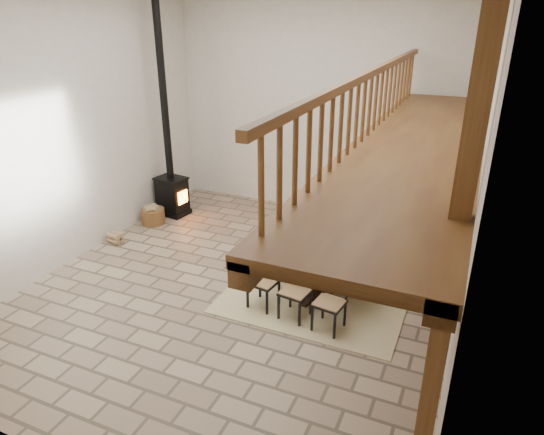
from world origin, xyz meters
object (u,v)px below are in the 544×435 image
at_px(dining_table, 318,275).
at_px(log_stack, 115,238).
at_px(wood_stove, 170,169).
at_px(log_basket, 153,215).

bearing_deg(dining_table, log_stack, -174.57).
distance_m(wood_stove, log_stack, 2.08).
height_order(log_basket, log_stack, log_basket).
bearing_deg(wood_stove, log_stack, -88.38).
distance_m(dining_table, log_basket, 4.62).
relative_size(wood_stove, log_basket, 9.50).
xyz_separation_m(wood_stove, log_basket, (-0.10, -0.66, -0.93)).
bearing_deg(wood_stove, dining_table, -16.80).
height_order(dining_table, log_stack, dining_table).
xyz_separation_m(wood_stove, log_stack, (-0.22, -1.81, -1.00)).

